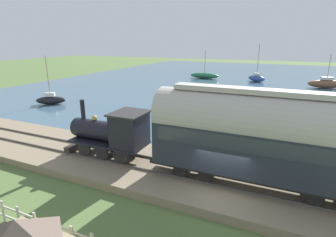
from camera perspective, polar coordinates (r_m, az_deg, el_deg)
name	(u,v)px	position (r m, az deg, el deg)	size (l,w,h in m)	color
ground_plane	(221,197)	(13.96, 11.49, -16.36)	(200.00, 200.00, 0.00)	#516B38
harbor_water	(272,80)	(56.15, 21.77, 7.73)	(80.00, 80.00, 0.01)	#426075
rail_embankment	(225,184)	(14.58, 12.35, -13.81)	(5.73, 56.00, 0.58)	#84755B
steam_locomotive	(113,131)	(16.36, -11.81, -2.71)	(2.15, 5.46, 3.38)	black
passenger_coach	(262,135)	(13.17, 19.83, -3.46)	(2.56, 10.96, 4.84)	black
sailboat_green	(205,76)	(55.38, 7.95, 9.25)	(1.80, 6.08, 5.63)	#236B42
sailboat_black	(51,100)	(35.22, -24.16, 3.78)	(2.79, 3.53, 5.85)	black
sailboat_blue	(256,78)	(53.38, 18.71, 8.36)	(3.01, 3.79, 6.93)	#335199
sailboat_brown	(326,84)	(50.58, 31.20, 6.52)	(2.56, 5.90, 5.49)	brown
rowboat_near_shore	(233,126)	(24.12, 13.91, -1.53)	(1.17, 2.70, 0.42)	beige
rowboat_mid_harbor	(264,142)	(21.13, 20.18, -4.74)	(1.01, 2.80, 0.38)	silver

